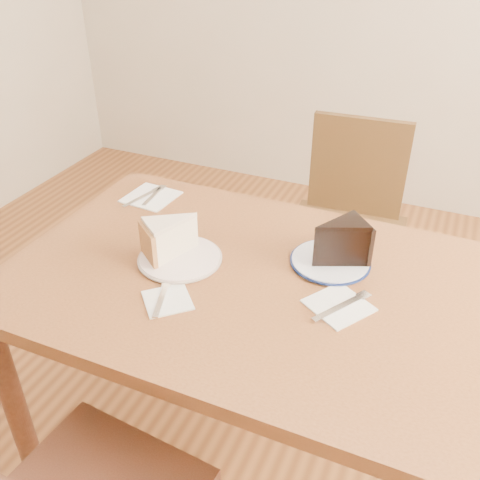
% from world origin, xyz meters
% --- Properties ---
extents(ground, '(4.00, 4.00, 0.00)m').
position_xyz_m(ground, '(0.00, 0.00, 0.00)').
color(ground, '#532E16').
rests_on(ground, ground).
extents(table, '(1.20, 0.80, 0.75)m').
position_xyz_m(table, '(0.00, 0.00, 0.65)').
color(table, '#4E2A15').
rests_on(table, ground).
extents(chair_far, '(0.45, 0.45, 0.87)m').
position_xyz_m(chair_far, '(0.09, 0.77, 0.49)').
color(chair_far, '#321F0F').
rests_on(chair_far, ground).
extents(plate_cream, '(0.21, 0.21, 0.01)m').
position_xyz_m(plate_cream, '(-0.18, -0.01, 0.76)').
color(plate_cream, silver).
rests_on(plate_cream, table).
extents(plate_navy, '(0.20, 0.20, 0.01)m').
position_xyz_m(plate_navy, '(0.18, 0.13, 0.76)').
color(plate_navy, white).
rests_on(plate_navy, table).
extents(carrot_cake, '(0.16, 0.16, 0.09)m').
position_xyz_m(carrot_cake, '(-0.21, 0.01, 0.81)').
color(carrot_cake, white).
rests_on(carrot_cake, plate_cream).
extents(chocolate_cake, '(0.16, 0.16, 0.10)m').
position_xyz_m(chocolate_cake, '(0.19, 0.13, 0.81)').
color(chocolate_cake, black).
rests_on(chocolate_cake, plate_navy).
extents(napkin_cream, '(0.15, 0.15, 0.00)m').
position_xyz_m(napkin_cream, '(-0.13, -0.17, 0.75)').
color(napkin_cream, white).
rests_on(napkin_cream, table).
extents(napkin_navy, '(0.18, 0.18, 0.00)m').
position_xyz_m(napkin_navy, '(0.24, -0.03, 0.75)').
color(napkin_navy, white).
rests_on(napkin_navy, table).
extents(napkin_spare, '(0.16, 0.16, 0.00)m').
position_xyz_m(napkin_spare, '(-0.44, 0.26, 0.75)').
color(napkin_spare, white).
rests_on(napkin_spare, table).
extents(fork_cream, '(0.06, 0.14, 0.00)m').
position_xyz_m(fork_cream, '(-0.14, -0.17, 0.76)').
color(fork_cream, silver).
rests_on(fork_cream, napkin_cream).
extents(knife_navy, '(0.10, 0.15, 0.00)m').
position_xyz_m(knife_navy, '(0.25, -0.03, 0.76)').
color(knife_navy, silver).
rests_on(knife_navy, napkin_navy).
extents(fork_spare, '(0.03, 0.14, 0.00)m').
position_xyz_m(fork_spare, '(-0.43, 0.27, 0.76)').
color(fork_spare, silver).
rests_on(fork_spare, napkin_spare).
extents(knife_spare, '(0.05, 0.16, 0.00)m').
position_xyz_m(knife_spare, '(-0.46, 0.24, 0.76)').
color(knife_spare, silver).
rests_on(knife_spare, napkin_spare).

